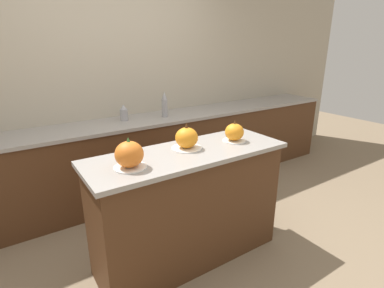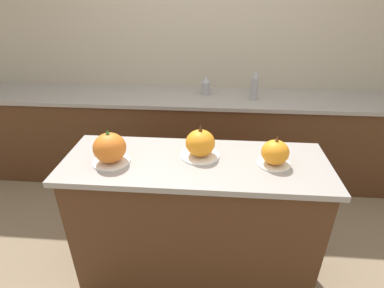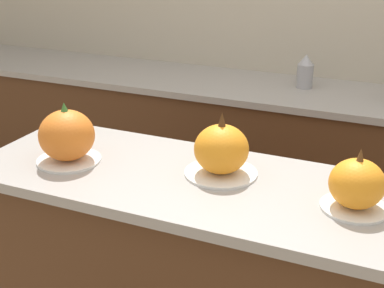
# 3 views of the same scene
# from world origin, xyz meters

# --- Properties ---
(wall_back) EXTENTS (8.00, 0.06, 2.50)m
(wall_back) POSITION_xyz_m (0.00, 1.60, 1.25)
(wall_back) COLOR #B2A893
(wall_back) RESTS_ON ground_plane
(back_counter) EXTENTS (6.00, 0.60, 0.91)m
(back_counter) POSITION_xyz_m (0.00, 1.27, 0.45)
(back_counter) COLOR #4C2D19
(back_counter) RESTS_ON ground_plane
(pumpkin_cake_left) EXTENTS (0.22, 0.22, 0.21)m
(pumpkin_cake_left) POSITION_xyz_m (-0.49, -0.05, 1.04)
(pumpkin_cake_left) COLOR white
(pumpkin_cake_left) RESTS_ON kitchen_island
(pumpkin_cake_center) EXTENTS (0.24, 0.24, 0.21)m
(pumpkin_cake_center) POSITION_xyz_m (0.03, 0.06, 1.03)
(pumpkin_cake_center) COLOR white
(pumpkin_cake_center) RESTS_ON kitchen_island
(pumpkin_cake_right) EXTENTS (0.19, 0.19, 0.18)m
(pumpkin_cake_right) POSITION_xyz_m (0.45, -0.00, 1.02)
(pumpkin_cake_right) COLOR white
(pumpkin_cake_right) RESTS_ON kitchen_island
(bottle_short) EXTENTS (0.09, 0.09, 0.18)m
(bottle_short) POSITION_xyz_m (0.01, 1.33, 0.99)
(bottle_short) COLOR #99999E
(bottle_short) RESTS_ON back_counter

